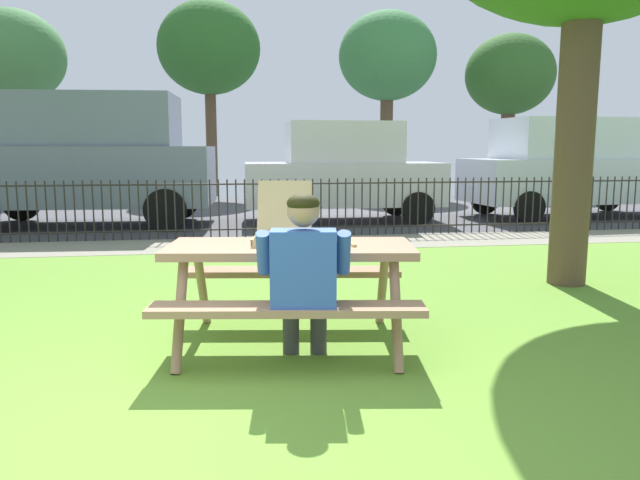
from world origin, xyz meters
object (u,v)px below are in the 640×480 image
at_px(parked_car_left, 85,157).
at_px(far_tree_midright, 387,58).
at_px(picnic_table_foreground, 290,267).
at_px(parked_car_right, 575,166).
at_px(pizza_slice_on_table, 340,245).
at_px(parked_car_center, 343,171).
at_px(adult_at_table, 304,273).
at_px(pizza_box_open, 283,228).
at_px(far_tree_right, 510,76).
at_px(far_tree_midleft, 13,57).
at_px(far_tree_center, 209,49).

bearing_deg(parked_car_left, far_tree_midright, 41.86).
distance_m(picnic_table_foreground, parked_car_right, 10.28).
relative_size(pizza_slice_on_table, parked_car_center, 0.07).
bearing_deg(parked_car_center, adult_at_table, -102.50).
bearing_deg(pizza_box_open, far_tree_right, 58.99).
distance_m(parked_car_right, far_tree_midright, 7.86).
relative_size(pizza_slice_on_table, far_tree_midleft, 0.05).
xyz_separation_m(pizza_box_open, parked_car_right, (6.90, 7.49, 0.22)).
relative_size(pizza_slice_on_table, far_tree_midright, 0.05).
bearing_deg(parked_car_right, parked_car_center, -180.00).
bearing_deg(far_tree_midleft, far_tree_midright, 0.00).
bearing_deg(picnic_table_foreground, far_tree_midright, 72.63).
bearing_deg(picnic_table_foreground, parked_car_center, 76.42).
xyz_separation_m(adult_at_table, far_tree_right, (8.53, 14.97, 3.08)).
bearing_deg(picnic_table_foreground, far_tree_center, 93.62).
distance_m(picnic_table_foreground, parked_car_left, 8.27).
bearing_deg(far_tree_center, far_tree_right, -0.00).
height_order(pizza_box_open, far_tree_right, far_tree_right).
relative_size(adult_at_table, far_tree_midright, 0.21).
height_order(parked_car_left, far_tree_center, far_tree_center).
bearing_deg(pizza_box_open, picnic_table_foreground, -76.61).
xyz_separation_m(parked_car_left, parked_car_right, (9.96, 0.00, -0.21)).
height_order(parked_car_left, far_tree_midleft, far_tree_midleft).
height_order(parked_car_center, far_tree_midleft, far_tree_midleft).
height_order(picnic_table_foreground, pizza_box_open, pizza_box_open).
distance_m(pizza_slice_on_table, far_tree_midright, 15.56).
bearing_deg(far_tree_right, far_tree_midright, 180.00).
xyz_separation_m(pizza_box_open, far_tree_midright, (4.56, 14.31, 3.35)).
distance_m(parked_car_left, parked_car_center, 4.95).
bearing_deg(parked_car_center, pizza_box_open, -104.09).
distance_m(pizza_box_open, parked_car_right, 10.18).
height_order(parked_car_left, far_tree_right, far_tree_right).
relative_size(parked_car_right, far_tree_center, 0.82).
height_order(pizza_box_open, far_tree_midright, far_tree_midright).
distance_m(pizza_box_open, far_tree_midright, 15.38).
distance_m(pizza_box_open, far_tree_right, 16.94).
distance_m(parked_car_center, far_tree_center, 8.09).
relative_size(parked_car_center, far_tree_center, 0.68).
bearing_deg(far_tree_center, parked_car_right, -41.24).
bearing_deg(pizza_slice_on_table, far_tree_center, 94.95).
bearing_deg(parked_car_center, far_tree_right, 45.43).
distance_m(parked_car_center, far_tree_right, 9.96).
bearing_deg(pizza_box_open, adult_at_table, -83.65).
distance_m(adult_at_table, far_tree_right, 17.50).
relative_size(pizza_box_open, parked_car_right, 0.12).
bearing_deg(adult_at_table, parked_car_left, 111.03).
bearing_deg(parked_car_left, adult_at_table, -68.97).
bearing_deg(parked_car_center, far_tree_center, 112.02).
distance_m(adult_at_table, parked_car_center, 8.35).
bearing_deg(far_tree_right, picnic_table_foreground, -120.65).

